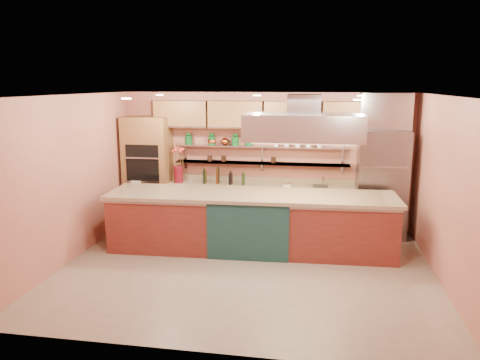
% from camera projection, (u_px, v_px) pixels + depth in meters
% --- Properties ---
extents(floor, '(6.00, 5.00, 0.02)m').
position_uv_depth(floor, '(246.00, 269.00, 7.69)').
color(floor, gray).
rests_on(floor, ground).
extents(ceiling, '(6.00, 5.00, 0.02)m').
position_uv_depth(ceiling, '(247.00, 95.00, 7.11)').
color(ceiling, black).
rests_on(ceiling, wall_back).
extents(wall_back, '(6.00, 0.04, 2.80)m').
position_uv_depth(wall_back, '(265.00, 160.00, 9.81)').
color(wall_back, '#B96C57').
rests_on(wall_back, floor).
extents(wall_front, '(6.00, 0.04, 2.80)m').
position_uv_depth(wall_front, '(211.00, 235.00, 4.98)').
color(wall_front, '#B96C57').
rests_on(wall_front, floor).
extents(wall_left, '(0.04, 5.00, 2.80)m').
position_uv_depth(wall_left, '(71.00, 179.00, 7.88)').
color(wall_left, '#B96C57').
rests_on(wall_left, floor).
extents(wall_right, '(0.04, 5.00, 2.80)m').
position_uv_depth(wall_right, '(447.00, 192.00, 6.91)').
color(wall_right, '#B96C57').
rests_on(wall_right, floor).
extents(oven_stack, '(0.95, 0.64, 2.30)m').
position_uv_depth(oven_stack, '(148.00, 171.00, 9.95)').
color(oven_stack, brown).
rests_on(oven_stack, floor).
extents(refrigerator, '(0.95, 0.72, 2.10)m').
position_uv_depth(refrigerator, '(381.00, 184.00, 9.15)').
color(refrigerator, slate).
rests_on(refrigerator, floor).
extents(back_counter, '(3.84, 0.64, 0.93)m').
position_uv_depth(back_counter, '(260.00, 206.00, 9.72)').
color(back_counter, tan).
rests_on(back_counter, floor).
extents(wall_shelf_lower, '(3.60, 0.26, 0.03)m').
position_uv_depth(wall_shelf_lower, '(261.00, 163.00, 9.70)').
color(wall_shelf_lower, '#A7A8AE').
rests_on(wall_shelf_lower, wall_back).
extents(wall_shelf_upper, '(3.60, 0.26, 0.03)m').
position_uv_depth(wall_shelf_upper, '(262.00, 146.00, 9.63)').
color(wall_shelf_upper, '#A7A8AE').
rests_on(wall_shelf_upper, wall_back).
extents(upper_cabinets, '(4.60, 0.36, 0.55)m').
position_uv_depth(upper_cabinets, '(264.00, 115.00, 9.44)').
color(upper_cabinets, brown).
rests_on(upper_cabinets, wall_back).
extents(range_hood, '(2.00, 1.00, 0.45)m').
position_uv_depth(range_hood, '(304.00, 127.00, 7.94)').
color(range_hood, '#A7A8AE').
rests_on(range_hood, ceiling).
extents(ceiling_downlights, '(4.00, 2.80, 0.02)m').
position_uv_depth(ceiling_downlights, '(249.00, 97.00, 7.31)').
color(ceiling_downlights, '#FFE5A5').
rests_on(ceiling_downlights, ceiling).
extents(island, '(5.08, 1.28, 1.05)m').
position_uv_depth(island, '(251.00, 222.00, 8.43)').
color(island, maroon).
rests_on(island, floor).
extents(flower_vase, '(0.22, 0.22, 0.35)m').
position_uv_depth(flower_vase, '(178.00, 174.00, 9.82)').
color(flower_vase, '#5E0E17').
rests_on(flower_vase, back_counter).
extents(oil_bottle_cluster, '(0.96, 0.38, 0.30)m').
position_uv_depth(oil_bottle_cluster, '(224.00, 177.00, 9.67)').
color(oil_bottle_cluster, black).
rests_on(oil_bottle_cluster, back_counter).
extents(kitchen_scale, '(0.15, 0.12, 0.08)m').
position_uv_depth(kitchen_scale, '(287.00, 184.00, 9.48)').
color(kitchen_scale, silver).
rests_on(kitchen_scale, back_counter).
extents(bar_faucet, '(0.04, 0.04, 0.24)m').
position_uv_depth(bar_faucet, '(323.00, 181.00, 9.44)').
color(bar_faucet, white).
rests_on(bar_faucet, back_counter).
extents(copper_kettle, '(0.22, 0.22, 0.15)m').
position_uv_depth(copper_kettle, '(225.00, 141.00, 9.74)').
color(copper_kettle, '#B15528').
rests_on(copper_kettle, wall_shelf_upper).
extents(green_canister, '(0.17, 0.17, 0.19)m').
position_uv_depth(green_canister, '(249.00, 141.00, 9.65)').
color(green_canister, '#0F481A').
rests_on(green_canister, wall_shelf_upper).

